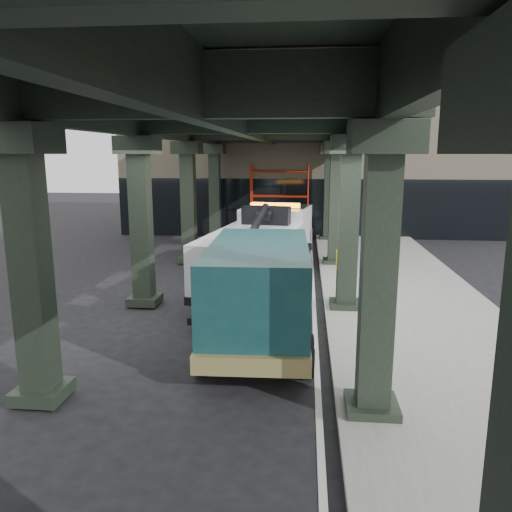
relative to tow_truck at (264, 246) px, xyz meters
The scene contains 8 objects.
ground 4.97m from the tow_truck, 89.84° to the right, with size 90.00×90.00×0.00m, color black.
sidewalk 5.45m from the tow_truck, 31.52° to the right, with size 5.00×40.00×0.15m, color gray.
lane_stripe 3.54m from the tow_truck, 58.24° to the right, with size 0.12×38.00×0.01m, color silver.
viaduct 4.94m from the tow_truck, 97.95° to the right, with size 7.40×32.00×6.40m.
building 15.59m from the tow_truck, 82.47° to the left, with size 22.00×10.00×8.00m, color #C6B793.
scaffolding 9.90m from the tow_truck, 89.92° to the left, with size 3.08×0.88×4.00m.
tow_truck is the anchor object (origin of this frame).
towed_van 5.36m from the tow_truck, 86.32° to the right, with size 2.64×6.19×2.48m.
Camera 1 is at (1.39, -12.11, 4.50)m, focal length 35.00 mm.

